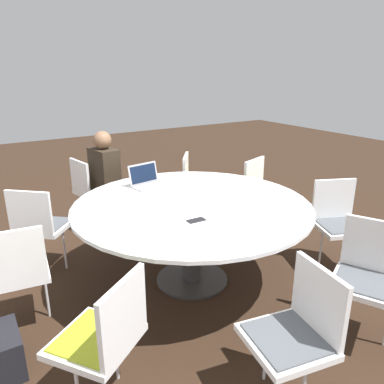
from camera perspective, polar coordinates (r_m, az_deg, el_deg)
The scene contains 15 objects.
ground_plane at distance 3.56m, azimuth -0.00°, elevation -13.21°, with size 16.00×16.00×0.00m, color black.
conference_table at distance 3.26m, azimuth -0.00°, elevation -3.38°, with size 2.04×2.04×0.76m.
chair_0 at distance 4.63m, azimuth -15.13°, elevation 0.70°, with size 0.51×0.49×0.85m.
chair_1 at distance 3.76m, azimuth -22.23°, elevation -4.28°, with size 0.61×0.61×0.85m.
chair_2 at distance 3.00m, azimuth -25.29°, elevation -10.51°, with size 0.47×0.49×0.85m.
chair_3 at distance 2.22m, azimuth -13.15°, elevation -20.15°, with size 0.60×0.60×0.85m.
chair_4 at distance 2.28m, azimuth 15.74°, elevation -19.24°, with size 0.51×0.49×0.85m.
chair_5 at distance 2.97m, azimuth 25.23°, elevation -10.85°, with size 0.58×0.57×0.85m.
chair_6 at distance 3.84m, azimuth 21.40°, elevation -3.67°, with size 0.56×0.57×0.85m.
chair_7 at distance 4.48m, azimuth 10.74°, elevation 0.42°, with size 0.54×0.55×0.85m.
chair_8 at distance 4.66m, azimuth 0.60°, elevation 1.45°, with size 0.60×0.60×0.85m.
person_0 at distance 4.41m, azimuth -12.95°, elevation 2.64°, with size 0.39×0.30×1.20m.
laptop at distance 3.70m, azimuth -6.93°, elevation 1.78°, with size 0.28×0.36×0.21m.
cell_phone at distance 2.86m, azimuth 0.62°, elevation -4.32°, with size 0.07×0.14×0.01m.
handbag at distance 2.87m, azimuth -26.22°, elevation -20.81°, with size 0.36×0.16×0.28m.
Camera 1 is at (-2.56, 1.61, 1.87)m, focal length 35.00 mm.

